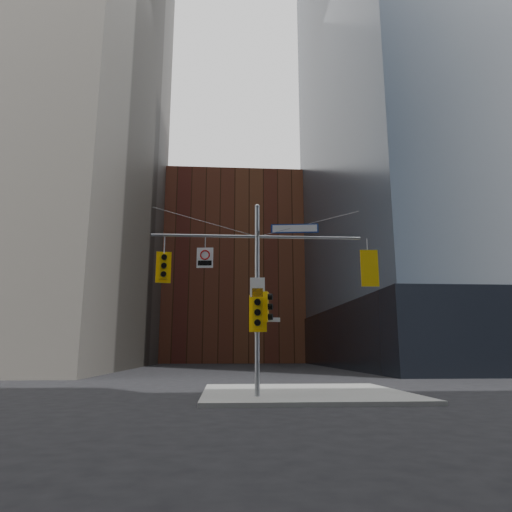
{
  "coord_description": "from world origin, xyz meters",
  "views": [
    {
      "loc": [
        -1.19,
        -14.83,
        1.76
      ],
      "look_at": [
        -0.04,
        2.0,
        5.25
      ],
      "focal_mm": 32.0,
      "sensor_mm": 36.0,
      "label": 1
    }
  ],
  "objects": [
    {
      "name": "traffic_light_west_arm",
      "position": [
        -3.49,
        2.01,
        4.8
      ],
      "size": [
        0.56,
        0.5,
        1.18
      ],
      "rotation": [
        0.0,
        0.0,
        0.17
      ],
      "color": "yellow",
      "rests_on": "ground"
    },
    {
      "name": "street_sign_blade",
      "position": [
        1.45,
        2.0,
        6.35
      ],
      "size": [
        1.81,
        0.28,
        0.35
      ],
      "rotation": [
        0.0,
        0.0,
        -0.13
      ],
      "color": "navy",
      "rests_on": "ground"
    },
    {
      "name": "brick_midrise",
      "position": [
        0.0,
        58.0,
        14.0
      ],
      "size": [
        26.0,
        20.0,
        28.0
      ],
      "primitive_type": "cube",
      "color": "brown",
      "rests_on": "ground"
    },
    {
      "name": "regulatory_sign_arm",
      "position": [
        -1.97,
        1.97,
        5.17
      ],
      "size": [
        0.62,
        0.11,
        0.77
      ],
      "rotation": [
        0.0,
        0.0,
        -0.1
      ],
      "color": "silver",
      "rests_on": "ground"
    },
    {
      "name": "regulatory_sign_pole",
      "position": [
        0.0,
        1.88,
        4.02
      ],
      "size": [
        0.55,
        0.1,
        0.72
      ],
      "rotation": [
        0.0,
        0.0,
        -0.12
      ],
      "color": "silver",
      "rests_on": "ground"
    },
    {
      "name": "traffic_light_east_arm",
      "position": [
        4.26,
        1.99,
        4.8
      ],
      "size": [
        0.67,
        0.54,
        1.4
      ],
      "rotation": [
        0.0,
        0.0,
        3.09
      ],
      "color": "yellow",
      "rests_on": "ground"
    },
    {
      "name": "ground",
      "position": [
        0.0,
        0.0,
        0.0
      ],
      "size": [
        160.0,
        160.0,
        0.0
      ],
      "primitive_type": "plane",
      "color": "black",
      "rests_on": "ground"
    },
    {
      "name": "traffic_light_pole_front",
      "position": [
        0.0,
        1.73,
        3.08
      ],
      "size": [
        0.65,
        0.55,
        1.36
      ],
      "rotation": [
        0.0,
        0.0,
        -0.11
      ],
      "color": "yellow",
      "rests_on": "ground"
    },
    {
      "name": "podium_ne",
      "position": [
        28.0,
        32.0,
        3.0
      ],
      "size": [
        36.4,
        36.4,
        6.0
      ],
      "primitive_type": "cube",
      "color": "black",
      "rests_on": "ground"
    },
    {
      "name": "street_blade_ns",
      "position": [
        0.0,
        2.45,
        2.94
      ],
      "size": [
        0.04,
        0.77,
        0.15
      ],
      "rotation": [
        0.0,
        0.0,
        0.01
      ],
      "color": "#145926",
      "rests_on": "ground"
    },
    {
      "name": "sidewalk_corner",
      "position": [
        2.0,
        4.0,
        0.07
      ],
      "size": [
        8.0,
        8.0,
        0.15
      ],
      "primitive_type": "cube",
      "color": "gray",
      "rests_on": "ground"
    },
    {
      "name": "signal_assembly",
      "position": [
        0.0,
        1.99,
        4.42
      ],
      "size": [
        8.0,
        0.8,
        7.3
      ],
      "color": "gray",
      "rests_on": "ground"
    },
    {
      "name": "street_blade_ew",
      "position": [
        0.45,
        2.0,
        2.86
      ],
      "size": [
        0.81,
        0.13,
        0.16
      ],
      "rotation": [
        0.0,
        0.0,
        0.12
      ],
      "color": "silver",
      "rests_on": "ground"
    },
    {
      "name": "traffic_light_pole_side",
      "position": [
        0.33,
        1.99,
        3.33
      ],
      "size": [
        0.48,
        0.41,
        1.1
      ],
      "rotation": [
        0.0,
        0.0,
        1.33
      ],
      "color": "yellow",
      "rests_on": "ground"
    }
  ]
}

